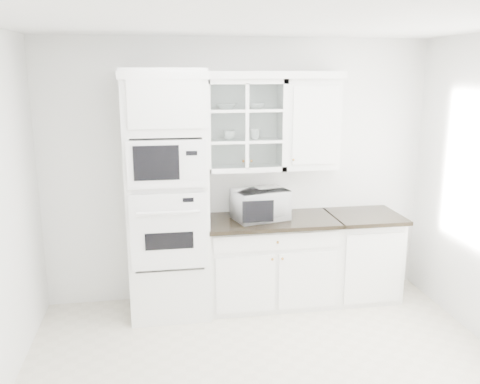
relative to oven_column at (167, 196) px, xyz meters
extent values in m
cube|color=white|center=(0.75, 0.32, 0.15)|extent=(4.00, 0.02, 2.70)
cube|color=white|center=(0.75, -1.42, 1.49)|extent=(4.00, 3.50, 0.02)
cube|color=white|center=(0.00, 0.01, 0.00)|extent=(0.76, 0.65, 2.40)
cube|color=white|center=(0.00, -0.33, -0.26)|extent=(0.70, 0.03, 0.72)
cube|color=black|center=(0.00, -0.35, -0.34)|extent=(0.44, 0.01, 0.16)
cube|color=white|center=(0.00, -0.33, 0.37)|extent=(0.70, 0.03, 0.43)
cube|color=black|center=(-0.09, -0.35, 0.39)|extent=(0.40, 0.01, 0.31)
cube|color=white|center=(1.03, 0.03, -0.76)|extent=(1.30, 0.60, 0.88)
cube|color=black|center=(1.03, 0.00, -0.30)|extent=(1.32, 0.67, 0.04)
cube|color=white|center=(2.03, 0.03, -0.76)|extent=(0.70, 0.60, 0.88)
cube|color=black|center=(2.03, 0.00, -0.30)|extent=(0.72, 0.67, 0.04)
cube|color=white|center=(0.78, 0.17, 0.65)|extent=(0.80, 0.33, 0.90)
cube|color=white|center=(0.78, 0.17, 0.50)|extent=(0.74, 0.29, 0.02)
cube|color=white|center=(0.78, 0.17, 0.80)|extent=(0.74, 0.29, 0.02)
cube|color=white|center=(1.46, 0.17, 0.65)|extent=(0.55, 0.33, 0.90)
cube|color=white|center=(0.68, 0.14, 1.14)|extent=(2.14, 0.38, 0.07)
imported|color=white|center=(0.92, 0.03, -0.13)|extent=(0.61, 0.55, 0.30)
imported|color=white|center=(0.61, 0.18, 0.84)|extent=(0.25, 0.25, 0.05)
imported|color=white|center=(0.90, 0.18, 0.84)|extent=(0.17, 0.17, 0.05)
imported|color=white|center=(0.63, 0.17, 0.56)|extent=(0.15, 0.15, 0.09)
imported|color=white|center=(0.89, 0.17, 0.56)|extent=(0.13, 0.13, 0.10)
camera|label=1|loc=(-0.08, -4.79, 1.17)|focal=38.00mm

